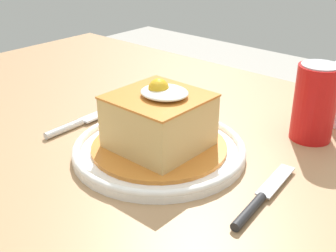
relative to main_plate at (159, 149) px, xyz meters
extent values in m
cube|color=#A87F56|center=(0.06, 0.02, -0.03)|extent=(1.50, 0.82, 0.04)
cylinder|color=#A87F56|center=(-0.61, 0.35, -0.40)|extent=(0.07, 0.07, 0.70)
cylinder|color=white|center=(0.00, 0.00, 0.00)|extent=(0.26, 0.26, 0.01)
torus|color=white|center=(0.00, 0.00, 0.00)|extent=(0.26, 0.26, 0.01)
cylinder|color=orange|center=(0.00, 0.00, 0.00)|extent=(0.20, 0.20, 0.01)
cube|color=#DBB770|center=(0.00, 0.00, 0.05)|extent=(0.13, 0.12, 0.08)
cube|color=orange|center=(0.00, 0.00, 0.08)|extent=(0.13, 0.13, 0.00)
ellipsoid|color=white|center=(0.01, 0.00, 0.09)|extent=(0.07, 0.06, 0.01)
sphere|color=yellow|center=(0.00, 0.00, 0.10)|extent=(0.03, 0.03, 0.03)
cylinder|color=silver|center=(-0.17, -0.05, 0.00)|extent=(0.01, 0.08, 0.01)
cube|color=silver|center=(-0.17, 0.02, 0.00)|extent=(0.02, 0.05, 0.00)
cylinder|color=silver|center=(-0.16, 0.04, 0.00)|extent=(0.00, 0.03, 0.00)
cylinder|color=silver|center=(-0.17, 0.04, 0.00)|extent=(0.00, 0.03, 0.00)
cylinder|color=silver|center=(-0.18, 0.04, 0.00)|extent=(0.00, 0.03, 0.00)
cylinder|color=#262628|center=(0.18, -0.04, 0.00)|extent=(0.02, 0.08, 0.01)
cube|color=silver|center=(0.17, 0.04, 0.00)|extent=(0.03, 0.09, 0.00)
cylinder|color=red|center=(0.15, 0.20, 0.05)|extent=(0.07, 0.07, 0.12)
cylinder|color=silver|center=(0.15, 0.20, 0.11)|extent=(0.06, 0.06, 0.00)
camera|label=1|loc=(0.39, -0.42, 0.31)|focal=46.40mm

